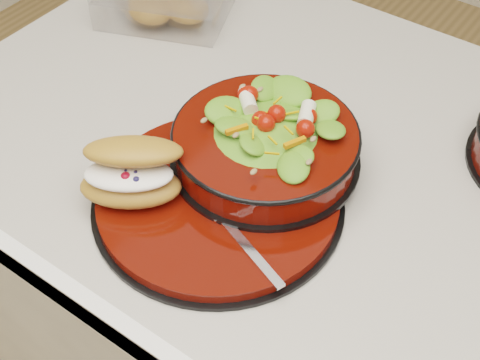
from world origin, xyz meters
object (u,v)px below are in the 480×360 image
Objects in this scene: croissant at (132,173)px; fork at (239,237)px; island_counter at (324,339)px; salad_bowl at (266,139)px; dinner_plate at (218,199)px.

fork is (0.15, 0.02, -0.03)m from croissant.
island_counter is 4.92× the size of salad_bowl.
croissant is (-0.09, -0.06, 0.05)m from dinner_plate.
dinner_plate is 2.09× the size of fork.
island_counter is 8.59× the size of croissant.
croissant is at bearing 116.71° from fork.
island_counter is 0.52m from salad_bowl.
dinner_plate is at bearing -124.81° from island_counter.
fork is at bearing -27.93° from croissant.
salad_bowl reaches higher than croissant.
croissant is at bearing -145.44° from dinner_plate.
dinner_plate is at bearing 76.11° from fork.
island_counter is 0.49m from dinner_plate.
salad_bowl is 1.63× the size of fork.
dinner_plate is 1.28× the size of salad_bowl.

